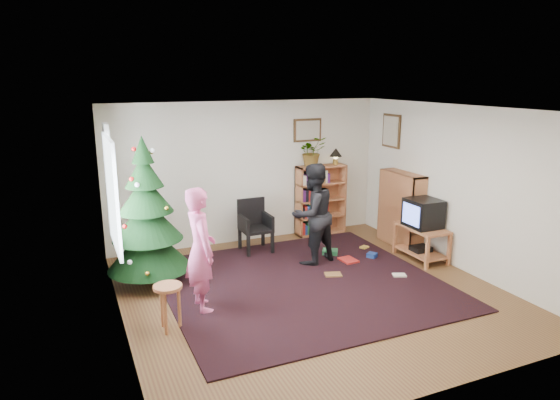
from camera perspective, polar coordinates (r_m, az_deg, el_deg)
name	(u,v)px	position (r m, az deg, el deg)	size (l,w,h in m)	color
floor	(311,292)	(7.05, 3.60, -10.41)	(5.00, 5.00, 0.00)	brown
ceiling	(314,109)	(6.43, 3.95, 10.32)	(5.00, 5.00, 0.00)	white
wall_back	(248,172)	(8.87, -3.64, 3.18)	(5.00, 0.02, 2.50)	silver
wall_front	(443,269)	(4.66, 18.08, -7.55)	(5.00, 0.02, 2.50)	silver
wall_left	(116,227)	(5.95, -18.21, -2.90)	(0.02, 5.00, 2.50)	silver
wall_right	(459,188)	(8.06, 19.78, 1.28)	(0.02, 5.00, 2.50)	silver
rug	(302,283)	(7.29, 2.52, -9.46)	(3.80, 3.60, 0.02)	black
window_pane	(112,194)	(6.47, -18.65, 0.69)	(0.04, 1.20, 1.40)	silver
curtain	(110,183)	(7.16, -18.85, 1.89)	(0.06, 0.35, 1.60)	silver
picture_back	(307,130)	(9.20, 3.16, 7.98)	(0.55, 0.03, 0.42)	#4C3319
picture_right	(391,131)	(9.27, 12.62, 7.71)	(0.03, 0.50, 0.60)	#4C3319
christmas_tree	(147,224)	(7.26, -14.94, -2.64)	(1.18, 1.18, 2.13)	#3F2816
bookshelf_back	(321,199)	(9.40, 4.67, 0.12)	(0.95, 0.30, 1.30)	#B96F42
bookshelf_right	(401,208)	(8.95, 13.67, -0.94)	(0.30, 0.95, 1.30)	#B96F42
tv_stand	(421,240)	(8.43, 15.85, -4.41)	(0.49, 0.88, 0.55)	#B96F42
crt_tv	(423,213)	(8.30, 16.04, -1.44)	(0.48, 0.52, 0.45)	black
armchair	(254,223)	(8.48, -3.02, -2.69)	(0.49, 0.49, 0.89)	black
stool	(168,295)	(6.03, -12.66, -10.60)	(0.34, 0.34, 0.56)	#B96F42
person_standing	(201,250)	(6.34, -9.07, -5.61)	(0.58, 0.38, 1.60)	#D5558C
person_by_chair	(313,214)	(7.83, 3.76, -1.63)	(0.78, 0.61, 1.61)	black
potted_plant	(312,152)	(9.14, 3.67, 5.55)	(0.49, 0.43, 0.55)	gray
table_lamp	(336,153)	(9.38, 6.40, 5.31)	(0.23, 0.23, 0.31)	#A57F33
floor_clutter	(358,260)	(8.15, 8.85, -6.79)	(1.30, 1.47, 0.08)	#A51E19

